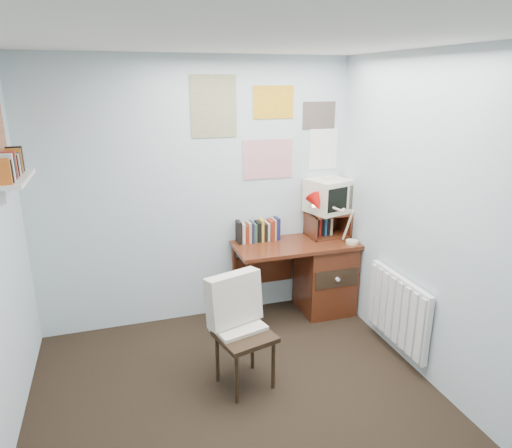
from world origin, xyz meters
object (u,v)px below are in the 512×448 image
(crt_tv, at_px, (328,194))
(radiator, at_px, (398,310))
(desk_lamp, at_px, (353,222))
(wall_shelf, at_px, (13,179))
(desk, at_px, (320,273))
(desk_chair, at_px, (245,336))
(tv_riser, at_px, (327,224))

(crt_tv, bearing_deg, radiator, -98.07)
(desk_lamp, distance_m, wall_shelf, 2.90)
(crt_tv, bearing_deg, desk, -150.29)
(desk_chair, bearing_deg, desk_lamp, 15.92)
(desk_lamp, bearing_deg, tv_riser, 133.82)
(tv_riser, distance_m, crt_tv, 0.31)
(crt_tv, xyz_separation_m, wall_shelf, (-2.69, -0.51, 0.43))
(desk_chair, relative_size, radiator, 1.07)
(desk_chair, xyz_separation_m, wall_shelf, (-1.50, 0.57, 1.19))
(crt_tv, bearing_deg, desk_chair, -154.81)
(desk_lamp, bearing_deg, desk_chair, -129.84)
(desk_lamp, height_order, crt_tv, crt_tv)
(desk_lamp, bearing_deg, wall_shelf, -156.12)
(desk_lamp, relative_size, crt_tv, 1.14)
(desk, bearing_deg, desk_chair, -138.43)
(tv_riser, bearing_deg, radiator, -80.72)
(desk_chair, relative_size, tv_riser, 2.13)
(tv_riser, xyz_separation_m, radiator, (0.17, -1.04, -0.47))
(tv_riser, height_order, wall_shelf, wall_shelf)
(desk_chair, relative_size, desk_lamp, 1.95)
(wall_shelf, bearing_deg, tv_riser, 10.32)
(tv_riser, relative_size, radiator, 0.50)
(radiator, bearing_deg, desk_chair, -179.24)
(radiator, xyz_separation_m, wall_shelf, (-2.86, 0.55, 1.20))
(desk_lamp, distance_m, tv_riser, 0.33)
(desk, xyz_separation_m, tv_riser, (0.12, 0.11, 0.48))
(radiator, height_order, wall_shelf, wall_shelf)
(crt_tv, relative_size, wall_shelf, 0.62)
(desk_chair, bearing_deg, wall_shelf, 144.80)
(desk, distance_m, radiator, 0.97)
(radiator, distance_m, wall_shelf, 3.15)
(desk, xyz_separation_m, crt_tv, (0.12, 0.13, 0.79))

